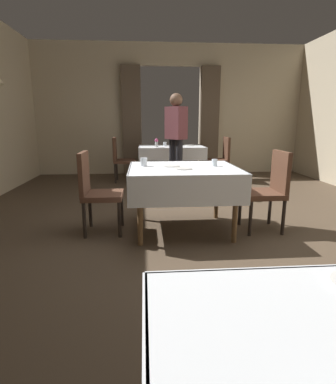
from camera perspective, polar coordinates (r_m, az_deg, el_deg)
The scene contains 16 objects.
ground at distance 3.62m, azimuth 6.17°, elevation -7.40°, with size 10.08×10.08×0.00m, color #4C3D2D.
wall_back at distance 7.54m, azimuth 0.47°, elevation 15.03°, with size 6.40×0.27×3.00m.
dining_table_mid at distance 3.50m, azimuth 2.87°, elevation 2.98°, with size 1.23×1.07×0.75m.
dining_table_far at distance 6.45m, azimuth 0.60°, elevation 7.75°, with size 1.35×0.94×0.75m.
chair_mid_left at distance 3.55m, azimuth -13.37°, elevation 0.60°, with size 0.44×0.44×0.93m.
chair_mid_right at distance 3.73m, azimuth 18.37°, elevation 0.88°, with size 0.45×0.44×0.93m.
chair_far_right at distance 6.64m, azimuth 9.79°, elevation 6.48°, with size 0.44×0.44×0.93m.
chair_far_left at distance 6.53m, azimuth -8.81°, elevation 6.40°, with size 0.44×0.44×0.93m.
plate_mid_a at distance 3.56m, azimuth 0.36°, elevation 4.94°, with size 0.22×0.22×0.01m, color white.
glass_mid_b at distance 3.60m, azimuth 8.67°, elevation 5.43°, with size 0.07×0.07×0.08m, color silver.
plate_mid_c at distance 3.35m, azimuth 2.84°, elevation 4.40°, with size 0.20×0.20×0.01m, color white.
glass_mid_d at distance 3.57m, azimuth -4.52°, elevation 5.60°, with size 0.08×0.08×0.10m, color silver.
flower_vase_far at distance 6.14m, azimuth -2.16°, elevation 9.19°, with size 0.07×0.07×0.17m.
glass_far_b at distance 6.45m, azimuth -0.58°, elevation 8.94°, with size 0.07×0.07×0.08m, color silver.
plate_far_c at distance 6.56m, azimuth 4.00°, elevation 8.67°, with size 0.18×0.18×0.01m, color white.
person_waiter_by_doorway at distance 5.43m, azimuth 1.50°, elevation 10.60°, with size 0.39×0.42×1.72m.
Camera 1 is at (-0.65, -3.33, 1.27)m, focal length 28.63 mm.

